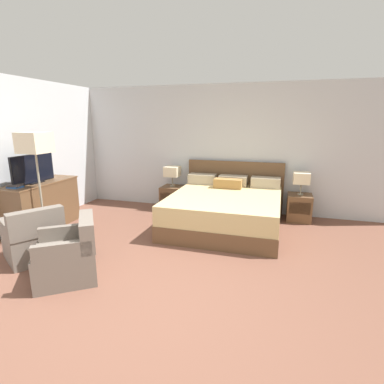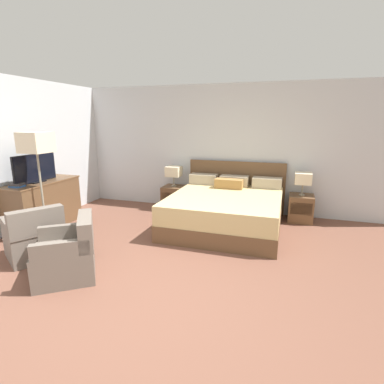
# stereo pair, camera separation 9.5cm
# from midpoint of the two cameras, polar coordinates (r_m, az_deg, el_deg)

# --- Properties ---
(ground_plane) EXTENTS (10.91, 10.91, 0.00)m
(ground_plane) POSITION_cam_midpoint_polar(r_m,az_deg,el_deg) (3.41, -8.23, -20.30)
(ground_plane) COLOR brown
(wall_back) EXTENTS (7.30, 0.06, 2.61)m
(wall_back) POSITION_cam_midpoint_polar(r_m,az_deg,el_deg) (6.35, 6.09, 8.16)
(wall_back) COLOR silver
(wall_back) RESTS_ON ground
(wall_left) EXTENTS (0.06, 5.44, 2.61)m
(wall_left) POSITION_cam_midpoint_polar(r_m,az_deg,el_deg) (5.99, -29.42, 6.17)
(wall_left) COLOR silver
(wall_left) RESTS_ON ground
(bed) EXTENTS (1.98, 2.11, 1.07)m
(bed) POSITION_cam_midpoint_polar(r_m,az_deg,el_deg) (5.44, 7.00, -3.28)
(bed) COLOR brown
(bed) RESTS_ON ground
(nightstand_left) EXTENTS (0.45, 0.47, 0.51)m
(nightstand_left) POSITION_cam_midpoint_polar(r_m,az_deg,el_deg) (6.49, -3.01, -1.08)
(nightstand_left) COLOR brown
(nightstand_left) RESTS_ON ground
(nightstand_right) EXTENTS (0.45, 0.47, 0.51)m
(nightstand_right) POSITION_cam_midpoint_polar(r_m,az_deg,el_deg) (6.10, 20.40, -2.89)
(nightstand_right) COLOR brown
(nightstand_right) RESTS_ON ground
(table_lamp_left) EXTENTS (0.30, 0.30, 0.43)m
(table_lamp_left) POSITION_cam_midpoint_polar(r_m,az_deg,el_deg) (6.37, -3.07, 3.92)
(table_lamp_left) COLOR gray
(table_lamp_left) RESTS_ON nightstand_left
(table_lamp_right) EXTENTS (0.30, 0.30, 0.43)m
(table_lamp_right) POSITION_cam_midpoint_polar(r_m,az_deg,el_deg) (5.97, 20.85, 2.40)
(table_lamp_right) COLOR gray
(table_lamp_right) RESTS_ON nightstand_right
(dresser) EXTENTS (0.53, 1.37, 0.85)m
(dresser) POSITION_cam_midpoint_polar(r_m,az_deg,el_deg) (5.95, -25.97, -2.04)
(dresser) COLOR brown
(dresser) RESTS_ON ground
(tv) EXTENTS (0.18, 0.88, 0.49)m
(tv) POSITION_cam_midpoint_polar(r_m,az_deg,el_deg) (5.75, -27.28, 3.95)
(tv) COLOR black
(tv) RESTS_ON dresser
(book_red_cover) EXTENTS (0.20, 0.17, 0.03)m
(book_red_cover) POSITION_cam_midpoint_polar(r_m,az_deg,el_deg) (5.53, -29.93, 0.95)
(book_red_cover) COLOR #234C8E
(book_red_cover) RESTS_ON dresser
(book_blue_cover) EXTENTS (0.21, 0.19, 0.03)m
(book_blue_cover) POSITION_cam_midpoint_polar(r_m,az_deg,el_deg) (5.52, -29.95, 1.25)
(book_blue_cover) COLOR #383333
(book_blue_cover) RESTS_ON book_red_cover
(armchair_by_window) EXTENTS (0.94, 0.94, 0.76)m
(armchair_by_window) POSITION_cam_midpoint_polar(r_m,az_deg,el_deg) (4.76, -27.25, -7.77)
(armchair_by_window) COLOR #70665B
(armchair_by_window) RESTS_ON ground
(armchair_companion) EXTENTS (0.96, 0.96, 0.76)m
(armchair_companion) POSITION_cam_midpoint_polar(r_m,az_deg,el_deg) (4.02, -21.88, -11.08)
(armchair_companion) COLOR #70665B
(armchair_companion) RESTS_ON ground
(floor_lamp) EXTENTS (0.39, 0.39, 1.71)m
(floor_lamp) POSITION_cam_midpoint_polar(r_m,az_deg,el_deg) (5.20, -27.05, 7.53)
(floor_lamp) COLOR gray
(floor_lamp) RESTS_ON ground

